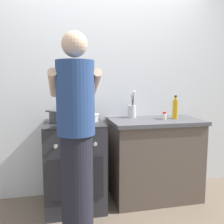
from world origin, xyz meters
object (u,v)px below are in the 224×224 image
object	(u,v)px
pot	(59,116)
spice_bottle	(164,116)
mixing_bowl	(87,117)
oil_bottle	(175,109)
utensil_crock	(132,110)
person	(76,139)
stove_range	(74,164)

from	to	relation	value
pot	spice_bottle	bearing A→B (deg)	-2.77
mixing_bowl	oil_bottle	distance (m)	1.00
spice_bottle	oil_bottle	xyz separation A→B (m)	(0.14, 0.03, 0.07)
utensil_crock	person	bearing A→B (deg)	-132.62
utensil_crock	stove_range	bearing A→B (deg)	-164.37
mixing_bowl	spice_bottle	world-z (taller)	spice_bottle
oil_bottle	spice_bottle	bearing A→B (deg)	-169.13
pot	utensil_crock	size ratio (longest dim) A/B	0.88
person	spice_bottle	bearing A→B (deg)	28.32
stove_range	spice_bottle	xyz separation A→B (m)	(0.99, -0.02, 0.49)
stove_range	mixing_bowl	bearing A→B (deg)	17.19
stove_range	mixing_bowl	distance (m)	0.52
utensil_crock	person	xyz separation A→B (m)	(-0.70, -0.76, -0.13)
stove_range	person	world-z (taller)	person
spice_bottle	person	size ratio (longest dim) A/B	0.05
mixing_bowl	stove_range	bearing A→B (deg)	-162.81
stove_range	utensil_crock	xyz separation A→B (m)	(0.69, 0.19, 0.54)
pot	oil_bottle	bearing A→B (deg)	-1.24
spice_bottle	person	bearing A→B (deg)	-151.68
stove_range	spice_bottle	size ratio (longest dim) A/B	10.69
mixing_bowl	spice_bottle	bearing A→B (deg)	-4.55
stove_range	utensil_crock	distance (m)	0.90
utensil_crock	pot	bearing A→B (deg)	-168.92
pot	spice_bottle	world-z (taller)	pot
spice_bottle	pot	bearing A→B (deg)	177.23
utensil_crock	oil_bottle	world-z (taller)	utensil_crock
stove_range	oil_bottle	distance (m)	1.27
stove_range	spice_bottle	world-z (taller)	spice_bottle
mixing_bowl	utensil_crock	world-z (taller)	utensil_crock
utensil_crock	person	distance (m)	1.04
pot	mixing_bowl	world-z (taller)	pot
spice_bottle	oil_bottle	bearing A→B (deg)	10.87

